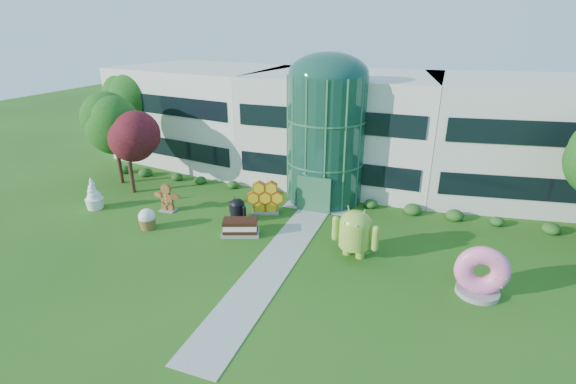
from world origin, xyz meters
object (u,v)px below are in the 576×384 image
at_px(android_black, 237,208).
at_px(donut, 481,270).
at_px(gingerbread, 167,197).
at_px(android_green, 355,230).

distance_m(android_black, donut, 16.31).
distance_m(donut, gingerbread, 21.90).
bearing_deg(android_black, android_green, 7.28).
relative_size(android_green, gingerbread, 1.48).
bearing_deg(android_black, donut, 7.26).
xyz_separation_m(android_green, donut, (6.95, -1.58, -0.34)).
height_order(android_green, gingerbread, android_green).
distance_m(android_green, donut, 7.14).
xyz_separation_m(android_green, gingerbread, (-14.70, 1.67, -0.67)).
relative_size(android_black, donut, 0.68).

